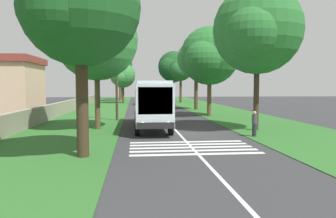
{
  "coord_description": "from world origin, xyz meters",
  "views": [
    {
      "loc": [
        -22.74,
        3.11,
        3.37
      ],
      "look_at": [
        2.46,
        0.54,
        1.6
      ],
      "focal_mm": 35.07,
      "sensor_mm": 36.0,
      "label": 1
    }
  ],
  "objects_px": {
    "utility_pole": "(117,75)",
    "roadside_building": "(11,84)",
    "roadside_tree_left_0": "(95,42)",
    "roadside_tree_left_3": "(122,76)",
    "trailing_car_1": "(168,104)",
    "roadside_tree_left_2": "(119,65)",
    "trailing_car_2": "(141,101)",
    "roadside_tree_right_3": "(208,57)",
    "trailing_car_0": "(147,107)",
    "pedestrian": "(254,123)",
    "roadside_tree_left_4": "(79,11)",
    "roadside_tree_right_0": "(180,70)",
    "roadside_tree_left_1": "(121,76)",
    "trailing_minibus_0": "(158,95)",
    "roadside_tree_right_4": "(173,68)",
    "coach_bus": "(151,101)",
    "roadside_tree_right_1": "(255,33)",
    "roadside_tree_right_2": "(195,60)"
  },
  "relations": [
    {
      "from": "trailing_car_0",
      "to": "roadside_tree_left_3",
      "type": "distance_m",
      "value": 23.72
    },
    {
      "from": "trailing_car_1",
      "to": "roadside_tree_left_2",
      "type": "relative_size",
      "value": 0.39
    },
    {
      "from": "coach_bus",
      "to": "roadside_tree_right_0",
      "type": "relative_size",
      "value": 1.24
    },
    {
      "from": "roadside_tree_left_0",
      "to": "roadside_tree_left_3",
      "type": "relative_size",
      "value": 1.28
    },
    {
      "from": "utility_pole",
      "to": "roadside_building",
      "type": "xyz_separation_m",
      "value": [
        11.26,
        13.84,
        -0.84
      ]
    },
    {
      "from": "roadside_tree_right_0",
      "to": "trailing_car_0",
      "type": "bearing_deg",
      "value": 162.03
    },
    {
      "from": "roadside_tree_right_3",
      "to": "pedestrian",
      "type": "distance_m",
      "value": 15.97
    },
    {
      "from": "trailing_car_0",
      "to": "utility_pole",
      "type": "relative_size",
      "value": 0.51
    },
    {
      "from": "roadside_tree_left_3",
      "to": "roadside_tree_right_4",
      "type": "xyz_separation_m",
      "value": [
        9.61,
        -11.12,
        2.23
      ]
    },
    {
      "from": "trailing_car_0",
      "to": "trailing_car_1",
      "type": "relative_size",
      "value": 1.0
    },
    {
      "from": "coach_bus",
      "to": "roadside_tree_left_2",
      "type": "relative_size",
      "value": 1.01
    },
    {
      "from": "roadside_tree_left_3",
      "to": "trailing_car_1",
      "type": "bearing_deg",
      "value": -152.76
    },
    {
      "from": "coach_bus",
      "to": "utility_pole",
      "type": "distance_m",
      "value": 7.08
    },
    {
      "from": "roadside_tree_left_4",
      "to": "roadside_building",
      "type": "height_order",
      "value": "roadside_tree_left_4"
    },
    {
      "from": "roadside_tree_left_2",
      "to": "roadside_tree_right_0",
      "type": "height_order",
      "value": "roadside_tree_left_2"
    },
    {
      "from": "utility_pole",
      "to": "roadside_tree_left_0",
      "type": "bearing_deg",
      "value": 168.26
    },
    {
      "from": "coach_bus",
      "to": "trailing_car_2",
      "type": "bearing_deg",
      "value": 0.34
    },
    {
      "from": "trailing_minibus_0",
      "to": "pedestrian",
      "type": "height_order",
      "value": "trailing_minibus_0"
    },
    {
      "from": "trailing_car_0",
      "to": "trailing_car_2",
      "type": "distance_m",
      "value": 17.75
    },
    {
      "from": "roadside_tree_left_4",
      "to": "utility_pole",
      "type": "relative_size",
      "value": 1.15
    },
    {
      "from": "roadside_building",
      "to": "pedestrian",
      "type": "relative_size",
      "value": 5.53
    },
    {
      "from": "coach_bus",
      "to": "roadside_tree_right_3",
      "type": "bearing_deg",
      "value": -35.26
    },
    {
      "from": "trailing_car_2",
      "to": "roadside_tree_right_4",
      "type": "distance_m",
      "value": 18.02
    },
    {
      "from": "roadside_tree_left_4",
      "to": "utility_pole",
      "type": "xyz_separation_m",
      "value": [
        16.33,
        -0.82,
        -2.45
      ]
    },
    {
      "from": "roadside_tree_left_3",
      "to": "roadside_tree_right_4",
      "type": "height_order",
      "value": "roadside_tree_right_4"
    },
    {
      "from": "trailing_car_1",
      "to": "roadside_building",
      "type": "xyz_separation_m",
      "value": [
        -7.1,
        20.72,
        2.92
      ]
    },
    {
      "from": "roadside_tree_right_3",
      "to": "roadside_tree_right_2",
      "type": "bearing_deg",
      "value": -2.75
    },
    {
      "from": "roadside_tree_left_0",
      "to": "roadside_tree_right_4",
      "type": "bearing_deg",
      "value": -13.51
    },
    {
      "from": "roadside_tree_left_3",
      "to": "roadside_tree_right_3",
      "type": "xyz_separation_m",
      "value": [
        -29.42,
        -10.5,
        1.2
      ]
    },
    {
      "from": "roadside_building",
      "to": "pedestrian",
      "type": "distance_m",
      "value": 32.67
    },
    {
      "from": "roadside_tree_left_0",
      "to": "roadside_tree_right_1",
      "type": "bearing_deg",
      "value": -98.71
    },
    {
      "from": "trailing_minibus_0",
      "to": "roadside_tree_right_4",
      "type": "xyz_separation_m",
      "value": [
        6.58,
        -3.94,
        6.03
      ]
    },
    {
      "from": "roadside_tree_left_3",
      "to": "utility_pole",
      "type": "height_order",
      "value": "utility_pole"
    },
    {
      "from": "roadside_tree_left_1",
      "to": "roadside_tree_right_2",
      "type": "xyz_separation_m",
      "value": [
        -37.52,
        -12.01,
        1.06
      ]
    },
    {
      "from": "roadside_tree_left_0",
      "to": "utility_pole",
      "type": "height_order",
      "value": "roadside_tree_left_0"
    },
    {
      "from": "roadside_tree_left_2",
      "to": "pedestrian",
      "type": "height_order",
      "value": "roadside_tree_left_2"
    },
    {
      "from": "roadside_tree_right_1",
      "to": "roadside_building",
      "type": "bearing_deg",
      "value": 51.92
    },
    {
      "from": "roadside_tree_left_0",
      "to": "roadside_tree_left_1",
      "type": "xyz_separation_m",
      "value": [
        57.78,
        0.4,
        -0.78
      ]
    },
    {
      "from": "trailing_car_0",
      "to": "roadside_tree_left_1",
      "type": "bearing_deg",
      "value": 6.77
    },
    {
      "from": "trailing_minibus_0",
      "to": "roadside_tree_right_1",
      "type": "relative_size",
      "value": 0.55
    },
    {
      "from": "trailing_car_2",
      "to": "utility_pole",
      "type": "xyz_separation_m",
      "value": [
        -27.86,
        2.83,
        3.76
      ]
    },
    {
      "from": "trailing_minibus_0",
      "to": "roadside_tree_left_1",
      "type": "xyz_separation_m",
      "value": [
        15.54,
        8.18,
        4.43
      ]
    },
    {
      "from": "roadside_tree_right_0",
      "to": "roadside_tree_right_4",
      "type": "relative_size",
      "value": 0.8
    },
    {
      "from": "trailing_minibus_0",
      "to": "roadside_tree_left_0",
      "type": "bearing_deg",
      "value": 169.56
    },
    {
      "from": "trailing_minibus_0",
      "to": "roadside_tree_right_1",
      "type": "height_order",
      "value": "roadside_tree_right_1"
    },
    {
      "from": "roadside_tree_left_0",
      "to": "roadside_tree_left_3",
      "type": "bearing_deg",
      "value": -0.89
    },
    {
      "from": "roadside_building",
      "to": "trailing_car_0",
      "type": "bearing_deg",
      "value": -93.83
    },
    {
      "from": "roadside_tree_left_2",
      "to": "roadside_tree_left_4",
      "type": "xyz_separation_m",
      "value": [
        -57.87,
        -0.87,
        -1.25
      ]
    },
    {
      "from": "roadside_tree_right_1",
      "to": "roadside_tree_left_2",
      "type": "bearing_deg",
      "value": 14.1
    },
    {
      "from": "roadside_tree_left_2",
      "to": "utility_pole",
      "type": "height_order",
      "value": "roadside_tree_left_2"
    }
  ]
}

